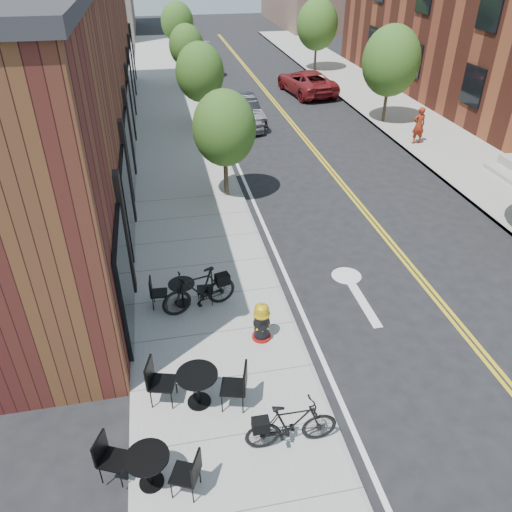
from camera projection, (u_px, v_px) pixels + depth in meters
ground at (313, 368)px, 11.18m from camera, size 120.00×120.00×0.00m
sidewalk_near at (187, 188)px, 19.06m from camera, size 4.00×70.00×0.12m
sidewalk_far at (471, 164)px, 21.05m from camera, size 4.00×70.00×0.12m
building_near at (58, 76)px, 19.75m from camera, size 5.00×28.00×7.00m
tree_near_a at (224, 128)px, 17.09m from camera, size 2.20×2.20×3.81m
tree_near_b at (200, 72)px, 23.62m from camera, size 2.30×2.30×3.98m
tree_near_c at (186, 46)px, 30.32m from camera, size 2.10×2.10×3.67m
tree_near_d at (177, 22)px, 36.77m from camera, size 2.40×2.40×4.11m
tree_far_b at (391, 61)px, 24.14m from camera, size 2.80×2.80×4.62m
tree_far_c at (317, 25)px, 34.03m from camera, size 2.80×2.80×4.62m
fire_hydrant at (262, 322)px, 11.60m from camera, size 0.47×0.47×1.03m
bicycle_left at (199, 290)px, 12.47m from camera, size 2.02×1.01×1.17m
bicycle_right at (292, 425)px, 9.12m from camera, size 1.75×0.52×1.05m
bistro_set_a at (198, 384)px, 9.94m from camera, size 1.98×1.03×1.04m
bistro_set_b at (149, 466)px, 8.46m from camera, size 1.77×1.11×0.94m
bistro_set_c at (182, 291)px, 12.72m from camera, size 1.58×0.72×0.84m
parked_car_a at (240, 115)px, 24.89m from camera, size 2.00×3.91×1.27m
parked_car_b at (242, 110)px, 25.45m from camera, size 1.89×4.30×1.37m
parked_car_c at (202, 59)px, 35.43m from camera, size 2.50×5.60×1.60m
parked_car_far at (306, 82)px, 30.22m from camera, size 2.98×5.29×1.40m
pedestrian at (419, 125)px, 22.52m from camera, size 0.62×0.43×1.66m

